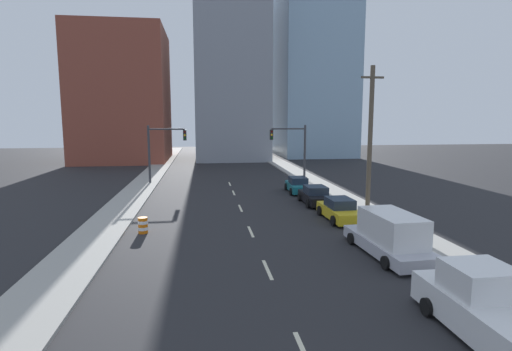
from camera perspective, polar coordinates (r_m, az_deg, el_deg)
The scene contains 19 objects.
sidewalk_left at distance 49.58m, azimuth -14.70°, elevation 0.04°, with size 2.91×94.31×0.15m.
sidewalk_right at distance 50.58m, azimuth 5.75°, elevation 0.41°, with size 2.91×94.31×0.15m.
lane_stripe_at_15m at distance 18.41m, azimuth 1.65°, elevation -13.27°, with size 0.16×2.40×0.01m, color beige.
lane_stripe_at_22m at distance 24.24m, azimuth -0.76°, elevation -8.01°, with size 0.16×2.40×0.01m, color beige.
lane_stripe_at_28m at distance 30.50m, azimuth -2.24°, elevation -4.68°, with size 0.16×2.40×0.01m, color beige.
lane_stripe_at_35m at distance 36.88m, azimuth -3.22°, elevation -2.48°, with size 0.16×2.40×0.01m, color beige.
lane_stripe_at_40m at distance 41.94m, azimuth -3.77°, elevation -1.22°, with size 0.16×2.40×0.01m, color beige.
building_brick_left at distance 69.17m, azimuth -18.48°, elevation 10.66°, with size 14.00×16.00×20.87m.
building_office_center at distance 72.57m, azimuth -3.81°, elevation 14.48°, with size 12.00×20.00×29.90m.
building_glass_right at distance 79.56m, azimuth 7.82°, elevation 16.23°, with size 13.00×20.00×36.47m.
traffic_signal_left at distance 42.83m, azimuth -13.57°, elevation 4.08°, with size 4.00×0.35×6.12m.
traffic_signal_right at distance 43.77m, azimuth 5.57°, elevation 4.34°, with size 4.00×0.35×6.12m.
utility_pole_right_mid at distance 29.04m, azimuth 15.98°, elevation 4.94°, with size 1.60×0.32×10.35m.
traffic_barrel at distance 24.74m, azimuth -15.85°, elevation -6.86°, with size 0.56×0.56×0.95m.
pickup_truck_white at distance 14.62m, azimuth 30.92°, elevation -16.67°, with size 2.48×6.23×2.12m.
box_truck_silver at distance 20.94m, azimuth 18.62°, elevation -8.12°, with size 2.66×6.13×2.18m.
sedan_yellow at distance 27.41m, azimuth 11.84°, elevation -4.85°, with size 2.10×4.63×1.48m.
sedan_black at distance 32.20m, azimuth 8.49°, elevation -2.89°, with size 2.14×4.43×1.45m.
sedan_teal at distance 37.16m, azimuth 6.03°, elevation -1.42°, with size 2.15×4.45×1.43m.
Camera 1 is at (-2.81, -1.61, 6.67)m, focal length 28.00 mm.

